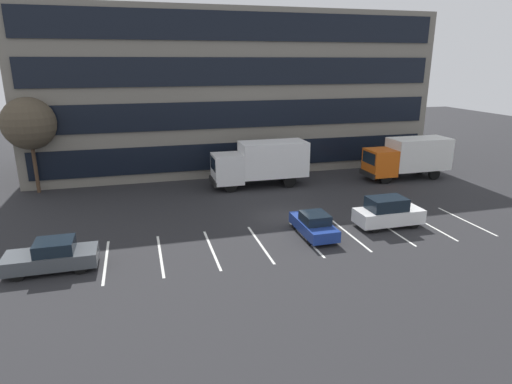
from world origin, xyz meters
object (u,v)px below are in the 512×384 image
suv_white (388,212)px  sedan_navy (314,225)px  box_truck_orange (409,156)px  sedan_charcoal (52,256)px  bare_tree (29,124)px  box_truck_white (261,162)px

suv_white → sedan_navy: bearing=-178.6°
box_truck_orange → sedan_charcoal: size_ratio=1.76×
sedan_navy → sedan_charcoal: size_ratio=0.92×
sedan_navy → sedan_charcoal: sedan_charcoal is taller
sedan_charcoal → bare_tree: 15.88m
box_truck_orange → suv_white: bearing=-129.2°
box_truck_orange → box_truck_white: bearing=175.3°
box_truck_orange → sedan_charcoal: box_truck_orange is taller
box_truck_orange → sedan_navy: box_truck_orange is taller
sedan_navy → box_truck_white: bearing=90.1°
sedan_charcoal → bare_tree: bare_tree is taller
box_truck_orange → box_truck_white: 13.23m
sedan_charcoal → box_truck_white: bearing=39.7°
sedan_navy → suv_white: bearing=1.4°
box_truck_white → sedan_navy: 11.23m
sedan_navy → bare_tree: size_ratio=0.54×
sedan_navy → bare_tree: (-17.64, 14.08, 4.78)m
box_truck_orange → sedan_charcoal: bearing=-158.6°
suv_white → box_truck_orange: bearing=50.8°
bare_tree → suv_white: bearing=-31.6°
box_truck_white → sedan_charcoal: (-14.26, -11.86, -1.33)m
sedan_navy → sedan_charcoal: (-14.28, -0.71, 0.06)m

